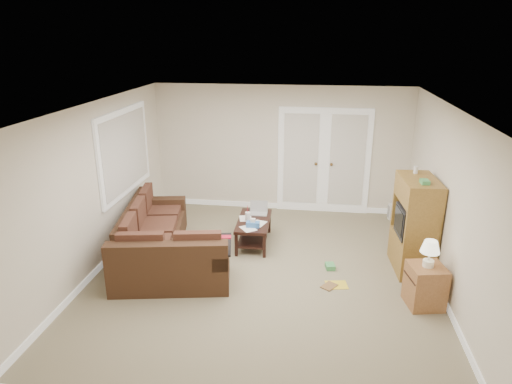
# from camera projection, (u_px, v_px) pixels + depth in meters

# --- Properties ---
(floor) EXTENTS (5.50, 5.50, 0.00)m
(floor) POSITION_uv_depth(u_px,v_px,m) (264.00, 274.00, 6.85)
(floor) COLOR gray
(floor) RESTS_ON ground
(ceiling) EXTENTS (5.00, 5.50, 0.02)m
(ceiling) POSITION_uv_depth(u_px,v_px,m) (265.00, 107.00, 6.03)
(ceiling) COLOR white
(ceiling) RESTS_ON wall_back
(wall_left) EXTENTS (0.02, 5.50, 2.50)m
(wall_left) POSITION_uv_depth(u_px,v_px,m) (97.00, 188.00, 6.77)
(wall_left) COLOR silver
(wall_left) RESTS_ON floor
(wall_right) EXTENTS (0.02, 5.50, 2.50)m
(wall_right) POSITION_uv_depth(u_px,v_px,m) (449.00, 204.00, 6.12)
(wall_right) COLOR silver
(wall_right) RESTS_ON floor
(wall_back) EXTENTS (5.00, 0.02, 2.50)m
(wall_back) POSITION_uv_depth(u_px,v_px,m) (281.00, 149.00, 9.01)
(wall_back) COLOR silver
(wall_back) RESTS_ON floor
(wall_front) EXTENTS (5.00, 0.02, 2.50)m
(wall_front) POSITION_uv_depth(u_px,v_px,m) (225.00, 303.00, 3.87)
(wall_front) COLOR silver
(wall_front) RESTS_ON floor
(baseboards) EXTENTS (5.00, 5.50, 0.10)m
(baseboards) POSITION_uv_depth(u_px,v_px,m) (264.00, 271.00, 6.84)
(baseboards) COLOR white
(baseboards) RESTS_ON floor
(french_doors) EXTENTS (1.80, 0.05, 2.13)m
(french_doors) POSITION_uv_depth(u_px,v_px,m) (324.00, 162.00, 8.94)
(french_doors) COLOR white
(french_doors) RESTS_ON floor
(window_left) EXTENTS (0.05, 1.92, 1.42)m
(window_left) POSITION_uv_depth(u_px,v_px,m) (125.00, 152.00, 7.60)
(window_left) COLOR white
(window_left) RESTS_ON wall_left
(sectional_sofa) EXTENTS (2.10, 2.63, 0.78)m
(sectional_sofa) POSITION_uv_depth(u_px,v_px,m) (161.00, 246.00, 7.04)
(sectional_sofa) COLOR #402818
(sectional_sofa) RESTS_ON floor
(coffee_table) EXTENTS (0.56, 1.08, 0.73)m
(coffee_table) POSITION_uv_depth(u_px,v_px,m) (254.00, 230.00, 7.78)
(coffee_table) COLOR black
(coffee_table) RESTS_ON floor
(tv_armoire) EXTENTS (0.56, 0.93, 1.55)m
(tv_armoire) POSITION_uv_depth(u_px,v_px,m) (414.00, 224.00, 6.78)
(tv_armoire) COLOR olive
(tv_armoire) RESTS_ON floor
(side_cabinet) EXTENTS (0.52, 0.52, 0.94)m
(side_cabinet) POSITION_uv_depth(u_px,v_px,m) (426.00, 282.00, 5.96)
(side_cabinet) COLOR #9A6438
(side_cabinet) RESTS_ON floor
(space_heater) EXTENTS (0.14, 0.13, 0.32)m
(space_heater) POSITION_uv_depth(u_px,v_px,m) (392.00, 212.00, 8.81)
(space_heater) COLOR silver
(space_heater) RESTS_ON floor
(floor_magazine) EXTENTS (0.34, 0.29, 0.01)m
(floor_magazine) POSITION_uv_depth(u_px,v_px,m) (337.00, 285.00, 6.54)
(floor_magazine) COLOR yellow
(floor_magazine) RESTS_ON floor
(floor_greenbox) EXTENTS (0.16, 0.20, 0.07)m
(floor_greenbox) POSITION_uv_depth(u_px,v_px,m) (330.00, 266.00, 7.00)
(floor_greenbox) COLOR #459752
(floor_greenbox) RESTS_ON floor
(floor_book) EXTENTS (0.27, 0.28, 0.02)m
(floor_book) POSITION_uv_depth(u_px,v_px,m) (324.00, 284.00, 6.55)
(floor_book) COLOR brown
(floor_book) RESTS_ON floor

